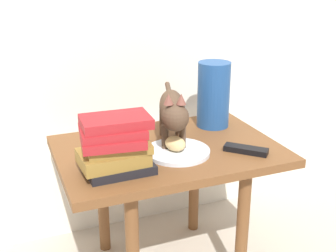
{
  "coord_description": "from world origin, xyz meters",
  "views": [
    {
      "loc": [
        -0.53,
        -1.34,
        1.12
      ],
      "look_at": [
        0.0,
        0.0,
        0.59
      ],
      "focal_mm": 47.23,
      "sensor_mm": 36.0,
      "label": 1
    }
  ],
  "objects_px": {
    "side_table": "(168,166)",
    "plate": "(178,152)",
    "book_stack": "(115,145)",
    "candle_jar": "(126,135)",
    "green_vase": "(214,95)",
    "tv_remote": "(246,150)",
    "cat": "(173,110)",
    "bread_roll": "(175,144)"
  },
  "relations": [
    {
      "from": "side_table",
      "to": "plate",
      "type": "height_order",
      "value": "plate"
    },
    {
      "from": "plate",
      "to": "book_stack",
      "type": "relative_size",
      "value": 0.98
    },
    {
      "from": "plate",
      "to": "candle_jar",
      "type": "bearing_deg",
      "value": 136.74
    },
    {
      "from": "green_vase",
      "to": "tv_remote",
      "type": "height_order",
      "value": "green_vase"
    },
    {
      "from": "side_table",
      "to": "tv_remote",
      "type": "bearing_deg",
      "value": -31.43
    },
    {
      "from": "cat",
      "to": "book_stack",
      "type": "distance_m",
      "value": 0.28
    },
    {
      "from": "green_vase",
      "to": "tv_remote",
      "type": "relative_size",
      "value": 1.72
    },
    {
      "from": "bread_roll",
      "to": "tv_remote",
      "type": "distance_m",
      "value": 0.25
    },
    {
      "from": "green_vase",
      "to": "candle_jar",
      "type": "bearing_deg",
      "value": -169.83
    },
    {
      "from": "side_table",
      "to": "bread_roll",
      "type": "relative_size",
      "value": 9.71
    },
    {
      "from": "cat",
      "to": "book_stack",
      "type": "bearing_deg",
      "value": -151.88
    },
    {
      "from": "green_vase",
      "to": "book_stack",
      "type": "bearing_deg",
      "value": -151.09
    },
    {
      "from": "plate",
      "to": "book_stack",
      "type": "height_order",
      "value": "book_stack"
    },
    {
      "from": "book_stack",
      "to": "candle_jar",
      "type": "relative_size",
      "value": 2.67
    },
    {
      "from": "plate",
      "to": "cat",
      "type": "height_order",
      "value": "cat"
    },
    {
      "from": "bread_roll",
      "to": "candle_jar",
      "type": "distance_m",
      "value": 0.19
    },
    {
      "from": "cat",
      "to": "plate",
      "type": "bearing_deg",
      "value": -98.6
    },
    {
      "from": "bread_roll",
      "to": "tv_remote",
      "type": "bearing_deg",
      "value": -17.98
    },
    {
      "from": "candle_jar",
      "to": "bread_roll",
      "type": "bearing_deg",
      "value": -46.2
    },
    {
      "from": "candle_jar",
      "to": "tv_remote",
      "type": "xyz_separation_m",
      "value": [
        0.37,
        -0.21,
        -0.03
      ]
    },
    {
      "from": "book_stack",
      "to": "green_vase",
      "type": "relative_size",
      "value": 0.88
    },
    {
      "from": "book_stack",
      "to": "tv_remote",
      "type": "height_order",
      "value": "book_stack"
    },
    {
      "from": "book_stack",
      "to": "tv_remote",
      "type": "distance_m",
      "value": 0.46
    },
    {
      "from": "bread_roll",
      "to": "tv_remote",
      "type": "relative_size",
      "value": 0.53
    },
    {
      "from": "candle_jar",
      "to": "tv_remote",
      "type": "relative_size",
      "value": 0.57
    },
    {
      "from": "plate",
      "to": "side_table",
      "type": "bearing_deg",
      "value": 99.04
    },
    {
      "from": "side_table",
      "to": "cat",
      "type": "relative_size",
      "value": 1.68
    },
    {
      "from": "side_table",
      "to": "green_vase",
      "type": "bearing_deg",
      "value": 29.4
    },
    {
      "from": "bread_roll",
      "to": "candle_jar",
      "type": "bearing_deg",
      "value": 133.8
    },
    {
      "from": "side_table",
      "to": "green_vase",
      "type": "height_order",
      "value": "green_vase"
    },
    {
      "from": "plate",
      "to": "green_vase",
      "type": "relative_size",
      "value": 0.86
    },
    {
      "from": "bread_roll",
      "to": "green_vase",
      "type": "height_order",
      "value": "green_vase"
    },
    {
      "from": "plate",
      "to": "candle_jar",
      "type": "relative_size",
      "value": 2.62
    },
    {
      "from": "bread_roll",
      "to": "book_stack",
      "type": "bearing_deg",
      "value": -166.21
    },
    {
      "from": "side_table",
      "to": "tv_remote",
      "type": "relative_size",
      "value": 5.18
    },
    {
      "from": "plate",
      "to": "book_stack",
      "type": "bearing_deg",
      "value": -166.39
    },
    {
      "from": "book_stack",
      "to": "green_vase",
      "type": "xyz_separation_m",
      "value": [
        0.47,
        0.26,
        0.04
      ]
    },
    {
      "from": "bread_roll",
      "to": "green_vase",
      "type": "xyz_separation_m",
      "value": [
        0.25,
        0.21,
        0.09
      ]
    },
    {
      "from": "cat",
      "to": "candle_jar",
      "type": "xyz_separation_m",
      "value": [
        -0.15,
        0.06,
        -0.09
      ]
    },
    {
      "from": "plate",
      "to": "book_stack",
      "type": "xyz_separation_m",
      "value": [
        -0.23,
        -0.06,
        0.08
      ]
    },
    {
      "from": "green_vase",
      "to": "tv_remote",
      "type": "xyz_separation_m",
      "value": [
        -0.02,
        -0.28,
        -0.12
      ]
    },
    {
      "from": "plate",
      "to": "bread_roll",
      "type": "relative_size",
      "value": 2.78
    }
  ]
}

